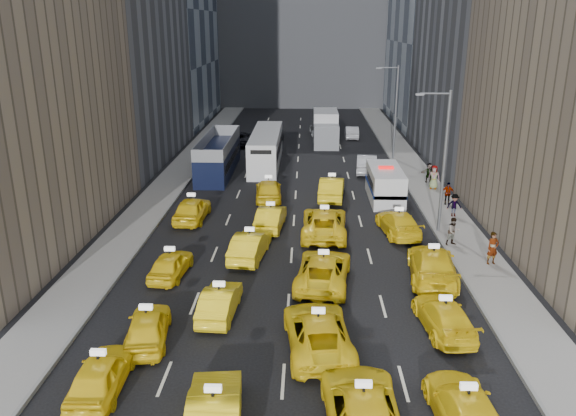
% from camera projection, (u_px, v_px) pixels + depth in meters
% --- Properties ---
extents(ground, '(160.00, 160.00, 0.00)m').
position_uv_depth(ground, '(287.00, 326.00, 24.88)').
color(ground, black).
rests_on(ground, ground).
extents(sidewalk_west, '(3.00, 90.00, 0.15)m').
position_uv_depth(sidewalk_west, '(177.00, 176.00, 48.90)').
color(sidewalk_west, gray).
rests_on(sidewalk_west, ground).
extents(sidewalk_east, '(3.00, 90.00, 0.15)m').
position_uv_depth(sidewalk_east, '(419.00, 178.00, 48.25)').
color(sidewalk_east, gray).
rests_on(sidewalk_east, ground).
extents(curb_west, '(0.15, 90.00, 0.18)m').
position_uv_depth(curb_west, '(193.00, 176.00, 48.85)').
color(curb_west, slate).
rests_on(curb_west, ground).
extents(curb_east, '(0.15, 90.00, 0.18)m').
position_uv_depth(curb_east, '(402.00, 178.00, 48.29)').
color(curb_east, slate).
rests_on(curb_east, ground).
extents(streetlight_near, '(2.15, 0.22, 9.00)m').
position_uv_depth(streetlight_near, '(443.00, 158.00, 34.43)').
color(streetlight_near, '#595B60').
rests_on(streetlight_near, ground).
extents(streetlight_far, '(2.15, 0.22, 9.00)m').
position_uv_depth(streetlight_far, '(395.00, 109.00, 53.41)').
color(streetlight_far, '#595B60').
rests_on(streetlight_far, ground).
extents(taxi_0, '(1.75, 4.16, 1.41)m').
position_uv_depth(taxi_0, '(101.00, 374.00, 20.30)').
color(taxi_0, yellow).
rests_on(taxi_0, ground).
extents(taxi_1, '(2.17, 4.99, 1.60)m').
position_uv_depth(taxi_1, '(214.00, 415.00, 18.04)').
color(taxi_1, yellow).
rests_on(taxi_1, ground).
extents(taxi_2, '(2.72, 5.47, 1.49)m').
position_uv_depth(taxi_2, '(362.00, 409.00, 18.42)').
color(taxi_2, yellow).
rests_on(taxi_2, ground).
extents(taxi_3, '(2.27, 4.94, 1.40)m').
position_uv_depth(taxi_3, '(466.00, 410.00, 18.43)').
color(taxi_3, yellow).
rests_on(taxi_3, ground).
extents(taxi_4, '(2.23, 4.35, 1.42)m').
position_uv_depth(taxi_4, '(148.00, 327.00, 23.45)').
color(taxi_4, yellow).
rests_on(taxi_4, ground).
extents(taxi_5, '(1.68, 4.18, 1.35)m').
position_uv_depth(taxi_5, '(220.00, 302.00, 25.64)').
color(taxi_5, yellow).
rests_on(taxi_5, ground).
extents(taxi_6, '(3.13, 5.74, 1.53)m').
position_uv_depth(taxi_6, '(318.00, 332.00, 22.97)').
color(taxi_6, yellow).
rests_on(taxi_6, ground).
extents(taxi_7, '(2.34, 4.77, 1.33)m').
position_uv_depth(taxi_7, '(444.00, 316.00, 24.39)').
color(taxi_7, yellow).
rests_on(taxi_7, ground).
extents(taxi_8, '(1.95, 4.06, 1.34)m').
position_uv_depth(taxi_8, '(171.00, 264.00, 29.60)').
color(taxi_8, yellow).
rests_on(taxi_8, ground).
extents(taxi_9, '(2.21, 4.78, 1.52)m').
position_uv_depth(taxi_9, '(250.00, 245.00, 31.90)').
color(taxi_9, yellow).
rests_on(taxi_9, ground).
extents(taxi_10, '(3.24, 5.83, 1.54)m').
position_uv_depth(taxi_10, '(323.00, 270.00, 28.71)').
color(taxi_10, yellow).
rests_on(taxi_10, ground).
extents(taxi_11, '(2.93, 5.93, 1.66)m').
position_uv_depth(taxi_11, '(432.00, 265.00, 29.16)').
color(taxi_11, yellow).
rests_on(taxi_11, ground).
extents(taxi_12, '(2.08, 4.79, 1.61)m').
position_uv_depth(taxi_12, '(192.00, 209.00, 37.93)').
color(taxi_12, yellow).
rests_on(taxi_12, ground).
extents(taxi_13, '(1.96, 4.59, 1.47)m').
position_uv_depth(taxi_13, '(271.00, 217.00, 36.51)').
color(taxi_13, yellow).
rests_on(taxi_13, ground).
extents(taxi_14, '(2.97, 6.02, 1.64)m').
position_uv_depth(taxi_14, '(324.00, 223.00, 35.30)').
color(taxi_14, yellow).
rests_on(taxi_14, ground).
extents(taxi_15, '(2.66, 5.20, 1.44)m').
position_uv_depth(taxi_15, '(398.00, 223.00, 35.54)').
color(taxi_15, yellow).
rests_on(taxi_15, ground).
extents(taxi_16, '(2.22, 4.86, 1.61)m').
position_uv_depth(taxi_16, '(269.00, 190.00, 42.31)').
color(taxi_16, yellow).
rests_on(taxi_16, ground).
extents(taxi_17, '(2.24, 5.21, 1.67)m').
position_uv_depth(taxi_17, '(332.00, 188.00, 42.65)').
color(taxi_17, yellow).
rests_on(taxi_17, ground).
extents(nypd_van, '(2.82, 6.22, 2.60)m').
position_uv_depth(nypd_van, '(385.00, 185.00, 42.30)').
color(nypd_van, silver).
rests_on(nypd_van, ground).
extents(double_decker, '(3.92, 11.44, 3.26)m').
position_uv_depth(double_decker, '(218.00, 155.00, 49.78)').
color(double_decker, black).
rests_on(double_decker, ground).
extents(city_bus, '(3.96, 12.32, 3.13)m').
position_uv_depth(city_bus, '(266.00, 149.00, 52.57)').
color(city_bus, silver).
rests_on(city_bus, ground).
extents(box_truck, '(2.75, 7.71, 3.50)m').
position_uv_depth(box_truck, '(326.00, 128.00, 61.80)').
color(box_truck, silver).
rests_on(box_truck, ground).
extents(misc_car_0, '(2.22, 5.09, 1.63)m').
position_uv_depth(misc_car_0, '(367.00, 163.00, 50.21)').
color(misc_car_0, '#AEB0B6').
rests_on(misc_car_0, ground).
extents(misc_car_1, '(2.86, 5.42, 1.45)m').
position_uv_depth(misc_car_1, '(241.00, 138.00, 61.53)').
color(misc_car_1, black).
rests_on(misc_car_1, ground).
extents(misc_car_2, '(2.62, 5.66, 1.60)m').
position_uv_depth(misc_car_2, '(320.00, 129.00, 66.67)').
color(misc_car_2, slate).
rests_on(misc_car_2, ground).
extents(misc_car_3, '(1.87, 4.13, 1.38)m').
position_uv_depth(misc_car_3, '(276.00, 133.00, 64.62)').
color(misc_car_3, black).
rests_on(misc_car_3, ground).
extents(misc_car_4, '(1.58, 4.27, 1.40)m').
position_uv_depth(misc_car_4, '(352.00, 132.00, 65.08)').
color(misc_car_4, '#A0A1A7').
rests_on(misc_car_4, ground).
extents(pedestrian_0, '(0.77, 0.61, 1.85)m').
position_uv_depth(pedestrian_0, '(493.00, 248.00, 30.66)').
color(pedestrian_0, gray).
rests_on(pedestrian_0, sidewalk_east).
extents(pedestrian_1, '(0.93, 0.69, 1.71)m').
position_uv_depth(pedestrian_1, '(453.00, 231.00, 33.33)').
color(pedestrian_1, gray).
rests_on(pedestrian_1, sidewalk_east).
extents(pedestrian_2, '(1.02, 0.43, 1.58)m').
position_uv_depth(pedestrian_2, '(454.00, 205.00, 38.30)').
color(pedestrian_2, gray).
rests_on(pedestrian_2, sidewalk_east).
extents(pedestrian_3, '(1.03, 0.59, 1.66)m').
position_uv_depth(pedestrian_3, '(448.00, 193.00, 40.84)').
color(pedestrian_3, gray).
rests_on(pedestrian_3, sidewalk_east).
extents(pedestrian_4, '(1.04, 0.77, 1.89)m').
position_uv_depth(pedestrian_4, '(434.00, 177.00, 44.65)').
color(pedestrian_4, gray).
rests_on(pedestrian_4, sidewalk_east).
extents(pedestrian_5, '(1.56, 0.65, 1.63)m').
position_uv_depth(pedestrian_5, '(429.00, 173.00, 46.51)').
color(pedestrian_5, gray).
rests_on(pedestrian_5, sidewalk_east).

